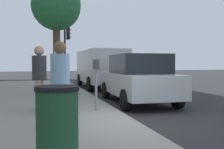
% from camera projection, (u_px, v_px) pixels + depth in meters
% --- Properties ---
extents(ground_plane, '(80.00, 80.00, 0.00)m').
position_uv_depth(ground_plane, '(131.00, 124.00, 6.21)').
color(ground_plane, '#2B2B2D').
rests_on(ground_plane, ground).
extents(parking_meter, '(0.36, 0.12, 1.41)m').
position_uv_depth(parking_meter, '(96.00, 74.00, 6.97)').
color(parking_meter, gray).
rests_on(parking_meter, sidewalk_slab).
extents(pedestrian_at_meter, '(0.51, 0.37, 1.68)m').
position_uv_depth(pedestrian_at_meter, '(59.00, 77.00, 6.40)').
color(pedestrian_at_meter, '#191E4C').
rests_on(pedestrian_at_meter, sidewalk_slab).
extents(pedestrian_bystander, '(0.38, 0.47, 1.76)m').
position_uv_depth(pedestrian_bystander, '(60.00, 77.00, 5.20)').
color(pedestrian_bystander, '#726656').
rests_on(pedestrian_bystander, sidewalk_slab).
extents(parking_officer, '(0.53, 0.39, 1.78)m').
position_uv_depth(parking_officer, '(39.00, 72.00, 7.07)').
color(parking_officer, tan).
rests_on(parking_officer, sidewalk_slab).
extents(parked_sedan_near, '(4.47, 2.11, 1.77)m').
position_uv_depth(parked_sedan_near, '(138.00, 78.00, 9.38)').
color(parked_sedan_near, silver).
rests_on(parked_sedan_near, ground_plane).
extents(parked_van_far, '(5.20, 2.13, 2.18)m').
position_uv_depth(parked_van_far, '(100.00, 66.00, 15.03)').
color(parked_van_far, silver).
rests_on(parked_van_far, ground_plane).
extents(street_tree, '(2.15, 2.15, 4.89)m').
position_uv_depth(street_tree, '(56.00, 7.00, 11.22)').
color(street_tree, brown).
rests_on(street_tree, sidewalk_slab).
extents(traffic_signal, '(0.24, 0.44, 3.60)m').
position_uv_depth(traffic_signal, '(66.00, 45.00, 16.02)').
color(traffic_signal, black).
rests_on(traffic_signal, sidewalk_slab).
extents(trash_bin, '(0.59, 0.59, 1.01)m').
position_uv_depth(trash_bin, '(57.00, 124.00, 3.43)').
color(trash_bin, '#1E4C2D').
rests_on(trash_bin, sidewalk_slab).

